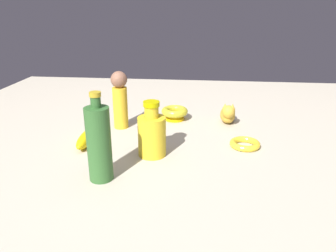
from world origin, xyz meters
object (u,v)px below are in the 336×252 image
bangle (245,144)px  banana (87,138)px  cat_figurine (228,114)px  nail_polish_jar (145,128)px  bottle_tall (99,143)px  bowl (175,112)px  bottle_short (152,134)px  person_figure_adult (120,99)px

bangle → banana: bearing=93.4°
cat_figurine → nail_polish_jar: bearing=115.6°
nail_polish_jar → banana: 0.21m
cat_figurine → bottle_tall: bearing=142.3°
bowl → cat_figurine: bearing=-95.0°
bangle → banana: banana is taller
banana → bowl: bowl is taller
bangle → nail_polish_jar: 0.36m
cat_figurine → bottle_short: bottle_short is taller
person_figure_adult → bowl: bearing=-61.5°
cat_figurine → person_figure_adult: (-0.09, 0.41, 0.08)m
bottle_tall → person_figure_adult: size_ratio=1.12×
nail_polish_jar → bowl: 0.19m
cat_figurine → banana: 0.55m
cat_figurine → bottle_tall: size_ratio=0.60×
person_figure_adult → nail_polish_jar: bearing=-118.8°
cat_figurine → bottle_short: (-0.32, 0.26, 0.03)m
bottle_short → person_figure_adult: size_ratio=0.81×
nail_polish_jar → person_figure_adult: person_figure_adult is taller
banana → cat_figurine: bearing=118.8°
bowl → person_figure_adult: bearing=118.5°
bottle_tall → bangle: bearing=-58.5°
bottle_tall → bowl: bottle_tall is taller
cat_figurine → nail_polish_jar: size_ratio=3.48×
cat_figurine → nail_polish_jar: 0.34m
cat_figurine → bottle_short: size_ratio=0.84×
bottle_tall → bowl: (0.50, -0.16, -0.07)m
banana → bowl: size_ratio=1.58×
nail_polish_jar → person_figure_adult: 0.15m
bangle → person_figure_adult: (0.14, 0.45, 0.10)m
bangle → bowl: 0.35m
bangle → nail_polish_jar: bearing=77.1°
cat_figurine → bangle: (-0.23, -0.04, -0.03)m
bottle_tall → cat_figurine: bearing=-37.7°
cat_figurine → person_figure_adult: size_ratio=0.67×
banana → person_figure_adult: person_figure_adult is taller
person_figure_adult → bowl: (0.11, -0.20, -0.08)m
bottle_short → nail_polish_jar: bearing=16.7°
bottle_tall → person_figure_adult: (0.39, 0.04, 0.01)m
bottle_short → bottle_tall: bearing=144.4°
bangle → bottle_short: bottle_short is taller
cat_figurine → bangle: size_ratio=1.45×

